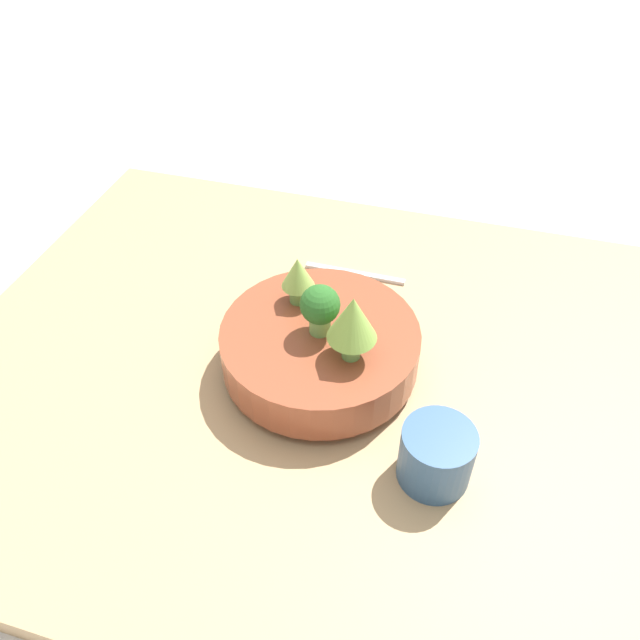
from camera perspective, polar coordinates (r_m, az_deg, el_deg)
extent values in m
plane|color=silver|center=(0.92, -1.89, -5.28)|extent=(6.00, 6.00, 0.00)
cube|color=tan|center=(0.90, -1.91, -4.52)|extent=(1.00, 0.85, 0.04)
cylinder|color=brown|center=(0.88, 0.00, -4.14)|extent=(0.12, 0.12, 0.01)
cylinder|color=brown|center=(0.85, 0.00, -2.46)|extent=(0.27, 0.27, 0.06)
cylinder|color=#7AB256|center=(0.82, 0.00, -0.30)|extent=(0.03, 0.03, 0.03)
sphere|color=#286023|center=(0.80, 0.00, 1.42)|extent=(0.05, 0.05, 0.05)
cylinder|color=#6BA34C|center=(0.78, 2.88, -2.44)|extent=(0.02, 0.02, 0.03)
cone|color=#84AD47|center=(0.75, 3.00, 0.16)|extent=(0.06, 0.06, 0.06)
cylinder|color=#6BA34C|center=(0.86, -1.99, 2.47)|extent=(0.02, 0.02, 0.03)
cone|color=#93B751|center=(0.84, -2.05, 4.37)|extent=(0.05, 0.05, 0.05)
cylinder|color=#33567F|center=(0.75, 10.57, -12.07)|extent=(0.09, 0.09, 0.08)
cube|color=silver|center=(1.03, 3.21, 4.27)|extent=(0.17, 0.01, 0.01)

